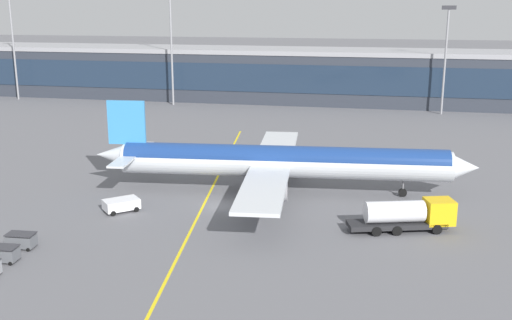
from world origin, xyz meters
TOP-DOWN VIEW (x-y plane):
  - ground_plane at (0.00, 0.00)m, footprint 700.00×700.00m
  - apron_lead_in_line at (-2.47, 2.00)m, footprint 10.70×79.36m
  - terminal_building at (-10.73, 79.76)m, footprint 201.81×17.54m
  - main_airliner at (5.80, 6.47)m, footprint 46.83×37.53m
  - fuel_tanker at (20.65, -3.74)m, footprint 11.06×5.53m
  - pushback_tug at (-10.63, -4.17)m, footprint 4.35×4.27m
  - baggage_cart_2 at (-15.29, -19.20)m, footprint 2.75×1.78m
  - baggage_cart_3 at (-15.51, -16.01)m, footprint 2.75×1.78m
  - apron_light_mast_0 at (-69.25, 67.80)m, footprint 2.80×0.50m
  - apron_light_mast_1 at (29.68, 67.80)m, footprint 2.80×0.50m
  - apron_light_mast_2 at (-29.68, 67.80)m, footprint 2.80×0.50m

SIDE VIEW (x-z plane):
  - ground_plane at x=0.00m, z-range 0.00..0.00m
  - apron_lead_in_line at x=-2.47m, z-range 0.00..0.01m
  - baggage_cart_2 at x=-15.29m, z-range 0.04..1.52m
  - baggage_cart_3 at x=-15.51m, z-range 0.04..1.52m
  - pushback_tug at x=-10.63m, z-range 0.15..1.55m
  - fuel_tanker at x=20.65m, z-range 0.12..3.37m
  - main_airliner at x=5.80m, z-range -1.58..9.54m
  - terminal_building at x=-10.73m, z-range 0.02..12.31m
  - apron_light_mast_1 at x=29.68m, z-range 1.96..24.18m
  - apron_light_mast_0 at x=-69.25m, z-range 2.01..26.80m
  - apron_light_mast_2 at x=-29.68m, z-range 2.04..28.65m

